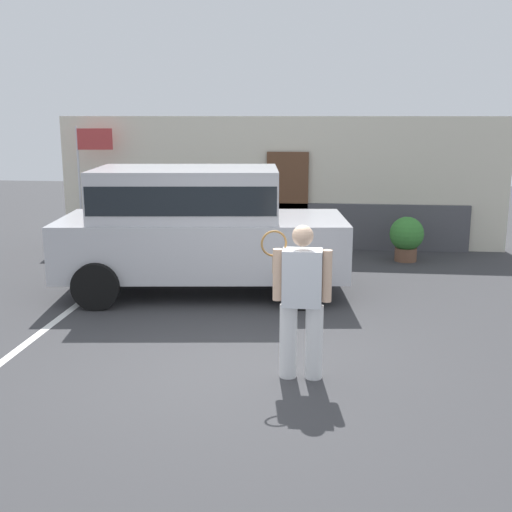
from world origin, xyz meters
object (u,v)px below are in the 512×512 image
Objects in this scene: parked_suv at (196,224)px; potted_plant_by_porch at (407,237)px; flag_pole at (87,163)px; tennis_player_man at (301,299)px.

parked_suv is 4.64m from potted_plant_by_porch.
flag_pole is (-3.07, 3.35, 0.70)m from parked_suv.
flag_pole is at bearing -53.42° from tennis_player_man.
tennis_player_man is at bearing -107.16° from potted_plant_by_porch.
potted_plant_by_porch is 6.95m from flag_pole.
tennis_player_man is 0.66× the size of flag_pole.
parked_suv reaches higher than potted_plant_by_porch.
flag_pole reaches higher than tennis_player_man.
parked_suv is at bearing -47.44° from flag_pole.
parked_suv is 2.76× the size of tennis_player_man.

